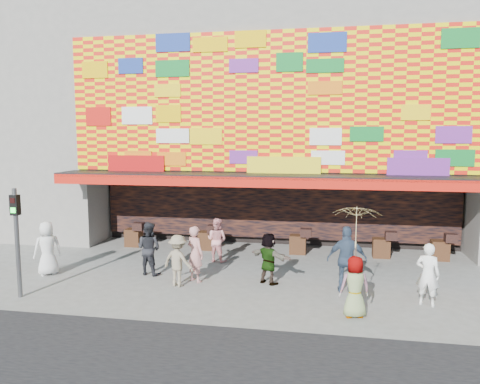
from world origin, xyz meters
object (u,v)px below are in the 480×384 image
at_px(ped_f, 269,258).
at_px(ped_g, 355,287).
at_px(ped_c, 149,248).
at_px(ped_d, 178,261).
at_px(ped_a, 47,248).
at_px(signal_left, 17,230).
at_px(ped_i, 217,240).
at_px(parasol, 357,227).
at_px(ped_h, 428,274).
at_px(ped_e, 347,259).
at_px(ped_b, 195,254).

relative_size(ped_f, ped_g, 1.01).
xyz_separation_m(ped_c, ped_d, (1.27, -0.96, -0.08)).
xyz_separation_m(ped_a, ped_c, (3.13, 0.63, -0.01)).
bearing_deg(signal_left, ped_i, 45.20).
bearing_deg(parasol, ped_d, 163.40).
relative_size(signal_left, ped_i, 1.95).
relative_size(ped_f, ped_h, 0.93).
xyz_separation_m(ped_d, parasol, (4.94, -1.47, 1.46)).
xyz_separation_m(ped_f, ped_i, (-2.07, 2.12, -0.00)).
bearing_deg(ped_e, ped_i, -31.61).
xyz_separation_m(ped_d, ped_e, (4.83, 0.34, 0.18)).
bearing_deg(signal_left, ped_h, 7.11).
distance_m(ped_c, ped_h, 8.22).
relative_size(ped_c, ped_f, 1.10).
distance_m(ped_a, ped_i, 5.51).
height_order(ped_i, parasol, parasol).
xyz_separation_m(signal_left, ped_c, (2.71, 2.63, -1.02)).
bearing_deg(ped_a, ped_b, 138.38).
bearing_deg(ped_d, ped_c, -18.65).
height_order(signal_left, ped_g, signal_left).
xyz_separation_m(ped_i, parasol, (4.44, -4.31, 1.45)).
relative_size(ped_g, ped_h, 0.92).
xyz_separation_m(ped_a, ped_f, (6.98, 0.38, -0.09)).
bearing_deg(ped_c, parasol, 172.40).
bearing_deg(ped_c, ped_i, -119.60).
bearing_deg(ped_g, ped_a, -25.46).
distance_m(ped_b, ped_f, 2.21).
bearing_deg(parasol, ped_e, 93.59).
relative_size(ped_e, ped_g, 1.25).
xyz_separation_m(ped_c, ped_g, (6.21, -2.43, -0.09)).
xyz_separation_m(ped_b, ped_c, (-1.65, 0.45, -0.01)).
bearing_deg(ped_g, signal_left, -13.24).
height_order(signal_left, ped_i, signal_left).
xyz_separation_m(ped_a, ped_d, (4.41, -0.33, -0.09)).
bearing_deg(ped_h, signal_left, 29.03).
xyz_separation_m(ped_f, parasol, (2.37, -2.18, 1.45)).
xyz_separation_m(ped_b, ped_e, (4.45, -0.16, 0.09)).
height_order(ped_f, ped_i, same).
height_order(ped_a, ped_d, ped_a).
distance_m(ped_d, ped_e, 4.84).
relative_size(ped_e, ped_f, 1.23).
bearing_deg(parasol, ped_g, 180.00).
bearing_deg(ped_f, ped_h, -163.34).
xyz_separation_m(ped_b, ped_f, (2.20, 0.20, -0.08)).
relative_size(ped_f, ped_i, 1.00).
bearing_deg(signal_left, ped_f, 20.02).
bearing_deg(ped_i, ped_a, 43.61).
distance_m(ped_d, ped_g, 5.16).
bearing_deg(ped_i, ped_d, 96.61).
bearing_deg(ped_b, ped_e, -150.37).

